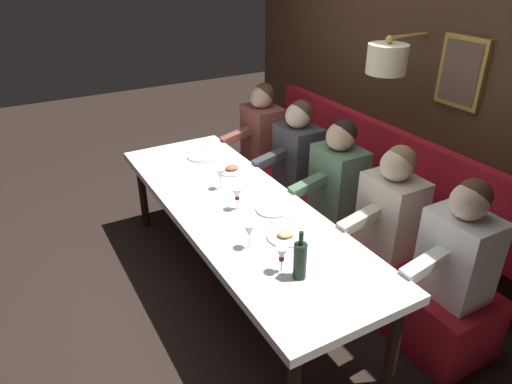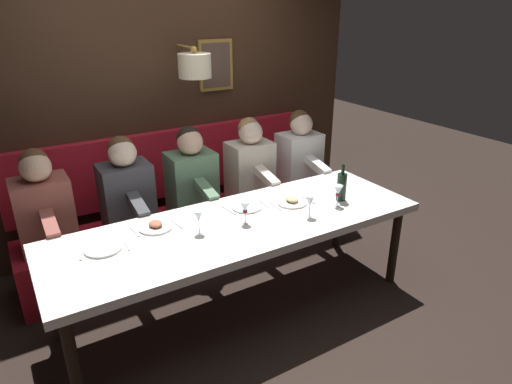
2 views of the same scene
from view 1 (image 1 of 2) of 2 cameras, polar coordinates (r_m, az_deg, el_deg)
ground_plane at (r=3.78m, az=-1.96°, el=-11.52°), size 12.00×12.00×0.00m
dining_table at (r=3.39m, az=-2.14°, el=-2.63°), size 0.90×2.73×0.74m
banquette_bench at (r=4.05m, az=9.23°, el=-4.97°), size 0.52×2.93×0.45m
back_wall_panel at (r=3.95m, az=17.25°, el=11.45°), size 0.59×4.13×2.90m
diner_nearest at (r=3.07m, az=23.58°, el=-5.84°), size 0.60×0.40×0.79m
diner_near at (r=3.37m, az=16.20°, el=-1.36°), size 0.60×0.40×0.79m
diner_middle at (r=3.75m, az=9.98°, el=2.46°), size 0.60×0.40×0.79m
diner_far at (r=4.17m, az=5.09°, el=5.42°), size 0.60×0.40×0.79m
diner_farthest at (r=4.66m, az=0.76°, el=8.00°), size 0.60×0.40×0.79m
place_setting_0 at (r=3.01m, az=3.63°, el=-5.35°), size 0.24×0.31×0.05m
place_setting_1 at (r=4.16m, az=-6.68°, el=4.30°), size 0.24×0.32×0.01m
place_setting_2 at (r=3.88m, az=-2.93°, el=2.73°), size 0.24×0.32×0.05m
place_setting_3 at (r=3.31m, az=2.06°, el=-2.12°), size 0.24×0.32×0.01m
wine_glass_0 at (r=3.27m, az=-2.31°, el=-0.32°), size 0.07×0.07×0.16m
wine_glass_1 at (r=2.66m, az=3.13°, el=-7.64°), size 0.07×0.07×0.16m
wine_glass_2 at (r=2.86m, az=-0.83°, el=-4.81°), size 0.07×0.07×0.16m
wine_glass_3 at (r=3.56m, az=-4.33°, el=2.10°), size 0.07×0.07×0.16m
wine_bottle at (r=2.63m, az=5.37°, el=-8.24°), size 0.08×0.08×0.30m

